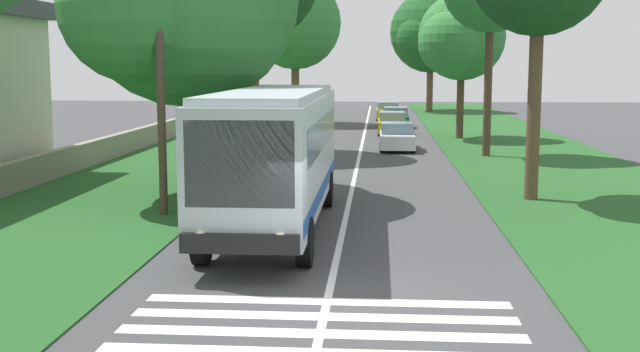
{
  "coord_description": "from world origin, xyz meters",
  "views": [
    {
      "loc": [
        -14.94,
        -0.94,
        4.4
      ],
      "look_at": [
        4.86,
        0.54,
        1.6
      ],
      "focal_mm": 44.6,
      "sensor_mm": 36.0,
      "label": 1
    }
  ],
  "objects_px": {
    "trailing_car_0": "(397,137)",
    "trailing_car_3": "(388,111)",
    "trailing_car_1": "(392,124)",
    "roadside_tree_right_3": "(429,34)",
    "coach_bus": "(276,150)",
    "roadside_tree_right_2": "(459,39)",
    "roadside_tree_left_0": "(183,0)",
    "roadside_tree_left_1": "(293,25)",
    "trailing_car_2": "(396,118)",
    "utility_pole": "(160,74)"
  },
  "relations": [
    {
      "from": "trailing_car_0",
      "to": "trailing_car_3",
      "type": "xyz_separation_m",
      "value": [
        22.71,
        0.25,
        0.0
      ]
    },
    {
      "from": "trailing_car_1",
      "to": "roadside_tree_right_3",
      "type": "xyz_separation_m",
      "value": [
        25.18,
        -3.76,
        6.5
      ]
    },
    {
      "from": "coach_bus",
      "to": "roadside_tree_right_2",
      "type": "distance_m",
      "value": 28.0
    },
    {
      "from": "coach_bus",
      "to": "trailing_car_0",
      "type": "distance_m",
      "value": 20.68
    },
    {
      "from": "roadside_tree_left_0",
      "to": "roadside_tree_left_1",
      "type": "distance_m",
      "value": 32.34
    },
    {
      "from": "trailing_car_0",
      "to": "roadside_tree_right_3",
      "type": "relative_size",
      "value": 0.39
    },
    {
      "from": "trailing_car_2",
      "to": "roadside_tree_left_1",
      "type": "relative_size",
      "value": 0.4
    },
    {
      "from": "coach_bus",
      "to": "trailing_car_3",
      "type": "height_order",
      "value": "coach_bus"
    },
    {
      "from": "trailing_car_0",
      "to": "trailing_car_1",
      "type": "bearing_deg",
      "value": 0.7
    },
    {
      "from": "roadside_tree_left_0",
      "to": "roadside_tree_right_2",
      "type": "bearing_deg",
      "value": -27.69
    },
    {
      "from": "trailing_car_3",
      "to": "trailing_car_1",
      "type": "bearing_deg",
      "value": -179.41
    },
    {
      "from": "roadside_tree_right_2",
      "to": "roadside_tree_right_3",
      "type": "relative_size",
      "value": 0.77
    },
    {
      "from": "trailing_car_0",
      "to": "roadside_tree_right_3",
      "type": "bearing_deg",
      "value": -6.02
    },
    {
      "from": "coach_bus",
      "to": "trailing_car_0",
      "type": "height_order",
      "value": "coach_bus"
    },
    {
      "from": "roadside_tree_left_0",
      "to": "roadside_tree_right_3",
      "type": "height_order",
      "value": "roadside_tree_right_3"
    },
    {
      "from": "roadside_tree_left_1",
      "to": "roadside_tree_right_3",
      "type": "distance_m",
      "value": 20.19
    },
    {
      "from": "roadside_tree_left_0",
      "to": "roadside_tree_left_1",
      "type": "relative_size",
      "value": 0.98
    },
    {
      "from": "roadside_tree_left_0",
      "to": "coach_bus",
      "type": "bearing_deg",
      "value": -145.73
    },
    {
      "from": "trailing_car_1",
      "to": "utility_pole",
      "type": "bearing_deg",
      "value": 165.77
    },
    {
      "from": "coach_bus",
      "to": "trailing_car_1",
      "type": "height_order",
      "value": "coach_bus"
    },
    {
      "from": "trailing_car_0",
      "to": "trailing_car_3",
      "type": "height_order",
      "value": "same"
    },
    {
      "from": "trailing_car_3",
      "to": "roadside_tree_right_3",
      "type": "distance_m",
      "value": 14.06
    },
    {
      "from": "trailing_car_2",
      "to": "roadside_tree_right_3",
      "type": "height_order",
      "value": "roadside_tree_right_3"
    },
    {
      "from": "trailing_car_3",
      "to": "roadside_tree_left_1",
      "type": "height_order",
      "value": "roadside_tree_left_1"
    },
    {
      "from": "trailing_car_2",
      "to": "roadside_tree_left_1",
      "type": "distance_m",
      "value": 10.34
    },
    {
      "from": "roadside_tree_left_1",
      "to": "roadside_tree_right_2",
      "type": "distance_m",
      "value": 15.68
    },
    {
      "from": "trailing_car_1",
      "to": "roadside_tree_left_0",
      "type": "height_order",
      "value": "roadside_tree_left_0"
    },
    {
      "from": "trailing_car_2",
      "to": "roadside_tree_right_2",
      "type": "distance_m",
      "value": 10.45
    },
    {
      "from": "trailing_car_0",
      "to": "trailing_car_1",
      "type": "height_order",
      "value": "same"
    },
    {
      "from": "roadside_tree_left_1",
      "to": "trailing_car_2",
      "type": "bearing_deg",
      "value": -109.93
    },
    {
      "from": "roadside_tree_right_3",
      "to": "roadside_tree_right_2",
      "type": "bearing_deg",
      "value": -179.93
    },
    {
      "from": "trailing_car_0",
      "to": "roadside_tree_left_1",
      "type": "height_order",
      "value": "roadside_tree_left_1"
    },
    {
      "from": "trailing_car_1",
      "to": "trailing_car_3",
      "type": "relative_size",
      "value": 1.0
    },
    {
      "from": "trailing_car_2",
      "to": "trailing_car_3",
      "type": "relative_size",
      "value": 1.0
    },
    {
      "from": "trailing_car_1",
      "to": "roadside_tree_left_1",
      "type": "height_order",
      "value": "roadside_tree_left_1"
    },
    {
      "from": "roadside_tree_left_0",
      "to": "roadside_tree_right_2",
      "type": "relative_size",
      "value": 1.23
    },
    {
      "from": "coach_bus",
      "to": "trailing_car_2",
      "type": "bearing_deg",
      "value": -6.31
    },
    {
      "from": "coach_bus",
      "to": "utility_pole",
      "type": "height_order",
      "value": "utility_pole"
    },
    {
      "from": "trailing_car_3",
      "to": "trailing_car_0",
      "type": "bearing_deg",
      "value": -179.37
    },
    {
      "from": "roadside_tree_left_1",
      "to": "roadside_tree_right_3",
      "type": "bearing_deg",
      "value": -32.82
    },
    {
      "from": "trailing_car_2",
      "to": "roadside_tree_left_0",
      "type": "relative_size",
      "value": 0.41
    },
    {
      "from": "coach_bus",
      "to": "trailing_car_2",
      "type": "distance_m",
      "value": 35.4
    },
    {
      "from": "roadside_tree_left_0",
      "to": "utility_pole",
      "type": "height_order",
      "value": "roadside_tree_left_0"
    },
    {
      "from": "roadside_tree_right_3",
      "to": "roadside_tree_left_0",
      "type": "bearing_deg",
      "value": 167.31
    },
    {
      "from": "roadside_tree_left_1",
      "to": "roadside_tree_left_0",
      "type": "bearing_deg",
      "value": 179.73
    },
    {
      "from": "trailing_car_1",
      "to": "trailing_car_3",
      "type": "distance_m",
      "value": 13.34
    },
    {
      "from": "trailing_car_0",
      "to": "roadside_tree_left_1",
      "type": "distance_m",
      "value": 20.14
    },
    {
      "from": "trailing_car_0",
      "to": "trailing_car_1",
      "type": "xyz_separation_m",
      "value": [
        9.37,
        0.11,
        0.0
      ]
    },
    {
      "from": "roadside_tree_right_2",
      "to": "coach_bus",
      "type": "bearing_deg",
      "value": 164.66
    },
    {
      "from": "coach_bus",
      "to": "trailing_car_1",
      "type": "xyz_separation_m",
      "value": [
        29.67,
        -3.55,
        -1.48
      ]
    }
  ]
}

